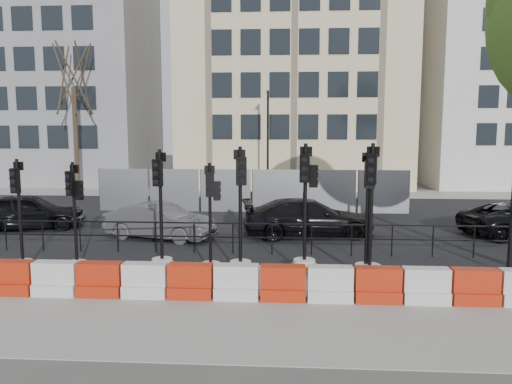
# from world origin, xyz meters

# --- Properties ---
(ground) EXTENTS (120.00, 120.00, 0.00)m
(ground) POSITION_xyz_m (0.00, 0.00, 0.00)
(ground) COLOR #51514C
(ground) RESTS_ON ground
(sidewalk_near) EXTENTS (40.00, 6.00, 0.02)m
(sidewalk_near) POSITION_xyz_m (0.00, -3.00, 0.01)
(sidewalk_near) COLOR gray
(sidewalk_near) RESTS_ON ground
(road) EXTENTS (40.00, 14.00, 0.03)m
(road) POSITION_xyz_m (0.00, 7.00, 0.01)
(road) COLOR black
(road) RESTS_ON ground
(sidewalk_far) EXTENTS (40.00, 4.00, 0.02)m
(sidewalk_far) POSITION_xyz_m (0.00, 16.00, 0.01)
(sidewalk_far) COLOR gray
(sidewalk_far) RESTS_ON ground
(building_grey) EXTENTS (11.00, 9.06, 14.00)m
(building_grey) POSITION_xyz_m (-14.00, 21.99, 7.00)
(building_grey) COLOR gray
(building_grey) RESTS_ON ground
(building_cream) EXTENTS (15.00, 10.06, 18.00)m
(building_cream) POSITION_xyz_m (2.00, 21.99, 9.00)
(building_cream) COLOR beige
(building_cream) RESTS_ON ground
(kerb_railing) EXTENTS (18.00, 0.04, 1.00)m
(kerb_railing) POSITION_xyz_m (0.00, 1.20, 0.69)
(kerb_railing) COLOR black
(kerb_railing) RESTS_ON ground
(heras_fencing) EXTENTS (14.33, 1.72, 2.00)m
(heras_fencing) POSITION_xyz_m (-0.01, 9.80, 0.68)
(heras_fencing) COLOR gray
(heras_fencing) RESTS_ON ground
(lamp_post_far) EXTENTS (0.12, 0.56, 6.00)m
(lamp_post_far) POSITION_xyz_m (0.50, 14.98, 3.22)
(lamp_post_far) COLOR black
(lamp_post_far) RESTS_ON ground
(tree_bare_far) EXTENTS (2.00, 2.00, 9.00)m
(tree_bare_far) POSITION_xyz_m (-11.00, 15.50, 6.65)
(tree_bare_far) COLOR #473828
(tree_bare_far) RESTS_ON ground
(barrier_row) EXTENTS (14.65, 0.50, 0.80)m
(barrier_row) POSITION_xyz_m (0.00, -2.80, 0.37)
(barrier_row) COLOR red
(barrier_row) RESTS_ON ground
(traffic_signal_a) EXTENTS (0.60, 0.60, 3.07)m
(traffic_signal_a) POSITION_xyz_m (-5.35, -1.22, 0.63)
(traffic_signal_a) COLOR white
(traffic_signal_a) RESTS_ON ground
(traffic_signal_b) EXTENTS (0.59, 0.59, 2.99)m
(traffic_signal_b) POSITION_xyz_m (-3.88, -1.17, 0.71)
(traffic_signal_b) COLOR white
(traffic_signal_b) RESTS_ON ground
(traffic_signal_c) EXTENTS (0.65, 0.65, 3.31)m
(traffic_signal_c) POSITION_xyz_m (-1.68, -0.89, 0.68)
(traffic_signal_c) COLOR white
(traffic_signal_c) RESTS_ON ground
(traffic_signal_d) EXTENTS (0.59, 0.59, 2.98)m
(traffic_signal_d) POSITION_xyz_m (-0.32, -1.08, 0.71)
(traffic_signal_d) COLOR white
(traffic_signal_d) RESTS_ON ground
(traffic_signal_e) EXTENTS (0.67, 0.67, 3.40)m
(traffic_signal_e) POSITION_xyz_m (0.45, -1.07, 0.70)
(traffic_signal_e) COLOR white
(traffic_signal_e) RESTS_ON ground
(traffic_signal_f) EXTENTS (0.68, 0.68, 3.47)m
(traffic_signal_f) POSITION_xyz_m (2.13, -0.81, 0.83)
(traffic_signal_f) COLOR white
(traffic_signal_f) RESTS_ON ground
(traffic_signal_g) EXTENTS (0.66, 0.66, 3.34)m
(traffic_signal_g) POSITION_xyz_m (3.67, -1.14, 0.69)
(traffic_signal_g) COLOR white
(traffic_signal_g) RESTS_ON ground
(traffic_signal_h) EXTENTS (0.69, 0.69, 3.49)m
(traffic_signal_h) POSITION_xyz_m (3.74, -1.24, 0.72)
(traffic_signal_h) COLOR white
(traffic_signal_h) RESTS_ON ground
(car_a) EXTENTS (3.84, 5.01, 1.41)m
(car_a) POSITION_xyz_m (-8.27, 4.55, 0.70)
(car_a) COLOR black
(car_a) RESTS_ON ground
(car_b) EXTENTS (3.36, 4.54, 1.26)m
(car_b) POSITION_xyz_m (-2.79, 3.23, 0.63)
(car_b) COLOR #4B4B50
(car_b) RESTS_ON ground
(car_c) EXTENTS (3.18, 5.21, 1.36)m
(car_c) POSITION_xyz_m (2.41, 3.95, 0.68)
(car_c) COLOR black
(car_c) RESTS_ON ground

